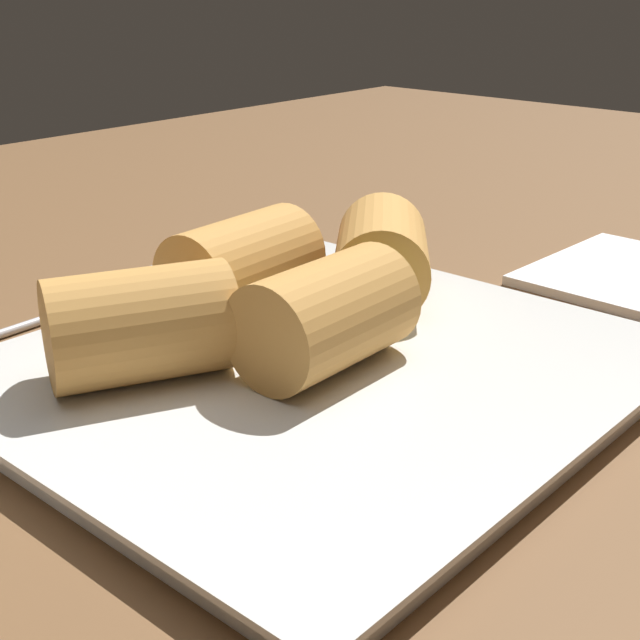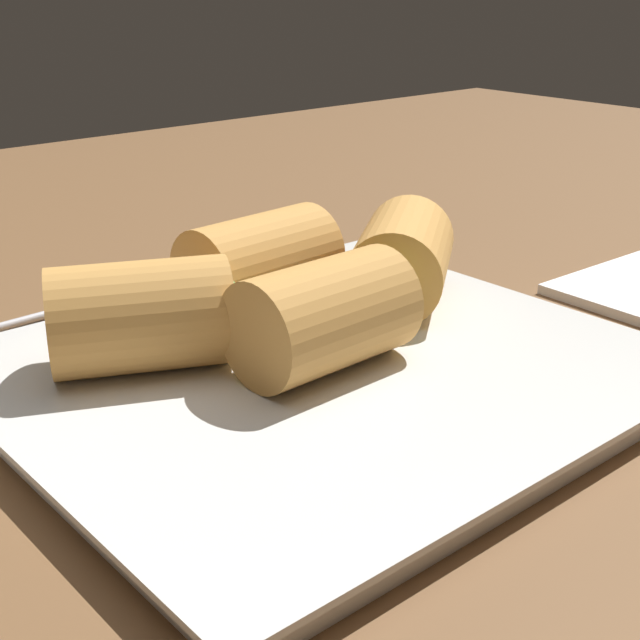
{
  "view_description": "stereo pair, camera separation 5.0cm",
  "coord_description": "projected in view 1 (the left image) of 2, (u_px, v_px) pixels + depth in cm",
  "views": [
    {
      "loc": [
        30.55,
        23.0,
        20.75
      ],
      "look_at": [
        2.14,
        -2.36,
        5.52
      ],
      "focal_mm": 50.0,
      "sensor_mm": 36.0,
      "label": 1
    },
    {
      "loc": [
        26.98,
        26.51,
        20.75
      ],
      "look_at": [
        2.14,
        -2.36,
        5.52
      ],
      "focal_mm": 50.0,
      "sensor_mm": 36.0,
      "label": 2
    }
  ],
  "objects": [
    {
      "name": "table_surface",
      "position": [
        386.0,
        407.0,
        0.43
      ],
      "size": [
        180.0,
        140.0,
        2.0
      ],
      "color": "brown",
      "rests_on": "ground"
    },
    {
      "name": "roll_front_right",
      "position": [
        151.0,
        324.0,
        0.39
      ],
      "size": [
        9.39,
        8.01,
        5.06
      ],
      "color": "#D19347",
      "rests_on": "serving_plate"
    },
    {
      "name": "roll_back_left",
      "position": [
        332.0,
        313.0,
        0.4
      ],
      "size": [
        8.95,
        5.29,
        5.06
      ],
      "color": "#D19347",
      "rests_on": "serving_plate"
    },
    {
      "name": "roll_back_right",
      "position": [
        244.0,
        264.0,
        0.47
      ],
      "size": [
        9.04,
        5.63,
        5.06
      ],
      "color": "#D19347",
      "rests_on": "serving_plate"
    },
    {
      "name": "napkin",
      "position": [
        634.0,
        275.0,
        0.57
      ],
      "size": [
        13.55,
        11.63,
        0.6
      ],
      "color": "white",
      "rests_on": "table_surface"
    },
    {
      "name": "spoon",
      "position": [
        143.0,
        282.0,
        0.55
      ],
      "size": [
        15.15,
        2.83,
        1.21
      ],
      "color": "silver",
      "rests_on": "table_surface"
    },
    {
      "name": "roll_front_left",
      "position": [
        382.0,
        252.0,
        0.49
      ],
      "size": [
        9.42,
        8.89,
        5.06
      ],
      "color": "#D19347",
      "rests_on": "serving_plate"
    },
    {
      "name": "serving_plate",
      "position": [
        320.0,
        374.0,
        0.42
      ],
      "size": [
        29.24,
        26.26,
        1.5
      ],
      "color": "silver",
      "rests_on": "table_surface"
    }
  ]
}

